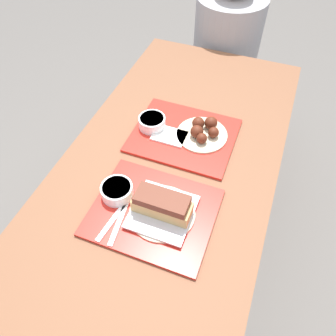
{
  "coord_description": "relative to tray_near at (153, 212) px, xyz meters",
  "views": [
    {
      "loc": [
        0.28,
        -0.67,
        1.69
      ],
      "look_at": [
        0.02,
        0.0,
        0.81
      ],
      "focal_mm": 35.0,
      "sensor_mm": 36.0,
      "label": 1
    }
  ],
  "objects": [
    {
      "name": "brisket_sandwich_plate",
      "position": [
        0.03,
        0.0,
        0.04
      ],
      "size": [
        0.21,
        0.21,
        0.09
      ],
      "color": "beige",
      "rests_on": "tray_near"
    },
    {
      "name": "wings_plate_far",
      "position": [
        0.05,
        0.39,
        0.03
      ],
      "size": [
        0.2,
        0.2,
        0.06
      ],
      "color": "beige",
      "rests_on": "tray_far"
    },
    {
      "name": "picnic_bench_far",
      "position": [
        -0.03,
        1.25,
        -0.41
      ],
      "size": [
        0.74,
        0.28,
        0.43
      ],
      "color": "brown",
      "rests_on": "ground_plane"
    },
    {
      "name": "bowl_coleslaw_near",
      "position": [
        -0.14,
        0.02,
        0.03
      ],
      "size": [
        0.11,
        0.11,
        0.05
      ],
      "color": "white",
      "rests_on": "tray_near"
    },
    {
      "name": "bowl_coleslaw_far",
      "position": [
        -0.16,
        0.37,
        0.03
      ],
      "size": [
        0.11,
        0.11,
        0.05
      ],
      "color": "white",
      "rests_on": "tray_far"
    },
    {
      "name": "ground_plane",
      "position": [
        -0.03,
        0.16,
        -0.77
      ],
      "size": [
        12.0,
        12.0,
        0.0
      ],
      "primitive_type": "plane",
      "color": "#605B56"
    },
    {
      "name": "plastic_knife_near",
      "position": [
        -0.08,
        -0.08,
        0.01
      ],
      "size": [
        0.04,
        0.17,
        0.0
      ],
      "color": "white",
      "rests_on": "tray_near"
    },
    {
      "name": "picnic_table",
      "position": [
        -0.03,
        0.16,
        -0.11
      ],
      "size": [
        0.77,
        1.73,
        0.77
      ],
      "color": "brown",
      "rests_on": "ground_plane"
    },
    {
      "name": "plastic_fork_near",
      "position": [
        -0.11,
        -0.08,
        0.01
      ],
      "size": [
        0.04,
        0.17,
        0.0
      ],
      "color": "white",
      "rests_on": "tray_near"
    },
    {
      "name": "person_seated_across",
      "position": [
        -0.06,
        1.25,
        -0.05
      ],
      "size": [
        0.38,
        0.38,
        0.71
      ],
      "color": "#9E9EA3",
      "rests_on": "picnic_bench_far"
    },
    {
      "name": "tray_near",
      "position": [
        0.0,
        0.0,
        0.0
      ],
      "size": [
        0.39,
        0.33,
        0.01
      ],
      "color": "red",
      "rests_on": "picnic_table"
    },
    {
      "name": "napkin_far",
      "position": [
        -0.07,
        0.34,
        0.01
      ],
      "size": [
        0.13,
        0.09,
        0.01
      ],
      "color": "white",
      "rests_on": "tray_far"
    },
    {
      "name": "tray_far",
      "position": [
        -0.02,
        0.37,
        0.0
      ],
      "size": [
        0.39,
        0.33,
        0.01
      ],
      "color": "red",
      "rests_on": "picnic_table"
    }
  ]
}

